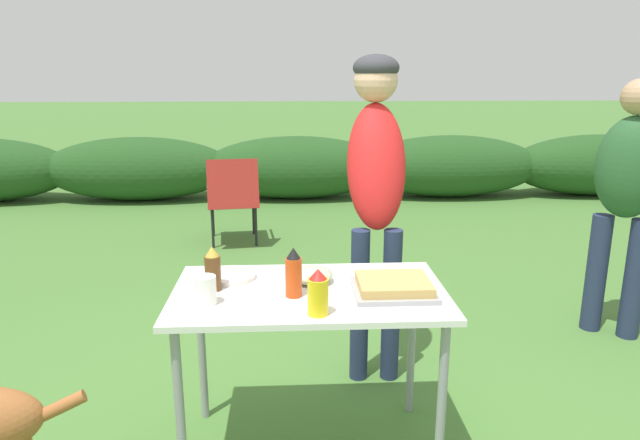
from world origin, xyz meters
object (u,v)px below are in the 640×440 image
object	(u,v)px
mixing_bowl	(311,275)
standing_person_in_dark_puffer	(627,188)
plate_stack	(230,276)
standing_person_in_navy_coat	(376,171)
paper_cup_stack	(206,290)
food_tray	(394,286)
mustard_bottle	(318,293)
camp_chair_green_behind_table	(233,196)
folding_table	(309,308)
beer_bottle	(213,269)
hot_sauce_bottle	(294,273)

from	to	relation	value
mixing_bowl	standing_person_in_dark_puffer	distance (m)	2.14
plate_stack	standing_person_in_navy_coat	xyz separation A→B (m)	(0.70, 0.57, 0.35)
mixing_bowl	standing_person_in_dark_puffer	bearing A→B (deg)	26.75
paper_cup_stack	standing_person_in_dark_puffer	bearing A→B (deg)	26.92
paper_cup_stack	standing_person_in_dark_puffer	xyz separation A→B (m)	(2.31, 1.18, 0.13)
paper_cup_stack	plate_stack	bearing A→B (deg)	77.27
plate_stack	standing_person_in_dark_puffer	size ratio (longest dim) A/B	0.14
food_tray	standing_person_in_navy_coat	distance (m)	0.84
mustard_bottle	standing_person_in_dark_puffer	distance (m)	2.30
paper_cup_stack	standing_person_in_navy_coat	distance (m)	1.18
mixing_bowl	camp_chair_green_behind_table	xyz separation A→B (m)	(-0.62, 3.00, -0.30)
mixing_bowl	folding_table	bearing A→B (deg)	-97.34
beer_bottle	standing_person_in_dark_puffer	xyz separation A→B (m)	(2.31, 1.03, 0.10)
folding_table	hot_sauce_bottle	bearing A→B (deg)	-136.67
mustard_bottle	hot_sauce_bottle	size ratio (longest dim) A/B	0.88
folding_table	standing_person_in_navy_coat	world-z (taller)	standing_person_in_navy_coat
mustard_bottle	standing_person_in_dark_puffer	size ratio (longest dim) A/B	0.11
folding_table	mustard_bottle	distance (m)	0.29
mustard_bottle	mixing_bowl	bearing A→B (deg)	92.05
food_tray	mustard_bottle	bearing A→B (deg)	-148.08
folding_table	plate_stack	world-z (taller)	plate_stack
paper_cup_stack	standing_person_in_navy_coat	bearing A→B (deg)	47.79
standing_person_in_dark_puffer	beer_bottle	bearing A→B (deg)	-120.23
standing_person_in_dark_puffer	camp_chair_green_behind_table	world-z (taller)	standing_person_in_dark_puffer
beer_bottle	camp_chair_green_behind_table	xyz separation A→B (m)	(-0.22, 3.07, -0.36)
folding_table	mixing_bowl	bearing A→B (deg)	82.66
mustard_bottle	standing_person_in_navy_coat	xyz separation A→B (m)	(0.35, 0.96, 0.28)
standing_person_in_navy_coat	paper_cup_stack	bearing A→B (deg)	-129.68
paper_cup_stack	hot_sauce_bottle	world-z (taller)	hot_sauce_bottle
mustard_bottle	standing_person_in_navy_coat	size ratio (longest dim) A/B	0.10
standing_person_in_dark_puffer	mustard_bottle	bearing A→B (deg)	-110.07
folding_table	standing_person_in_navy_coat	distance (m)	0.92
folding_table	standing_person_in_dark_puffer	world-z (taller)	standing_person_in_dark_puffer
plate_stack	paper_cup_stack	bearing A→B (deg)	-102.73
folding_table	plate_stack	bearing A→B (deg)	154.89
food_tray	mixing_bowl	size ratio (longest dim) A/B	1.79
paper_cup_stack	beer_bottle	xyz separation A→B (m)	(0.01, 0.14, 0.03)
mixing_bowl	beer_bottle	xyz separation A→B (m)	(-0.40, -0.07, 0.06)
food_tray	camp_chair_green_behind_table	size ratio (longest dim) A/B	0.39
paper_cup_stack	beer_bottle	world-z (taller)	beer_bottle
folding_table	hot_sauce_bottle	world-z (taller)	hot_sauce_bottle
mustard_bottle	beer_bottle	world-z (taller)	beer_bottle
food_tray	beer_bottle	size ratio (longest dim) A/B	1.75
folding_table	camp_chair_green_behind_table	xyz separation A→B (m)	(-0.61, 3.09, -0.20)
paper_cup_stack	mustard_bottle	bearing A→B (deg)	-15.57
hot_sauce_bottle	beer_bottle	bearing A→B (deg)	165.75
paper_cup_stack	beer_bottle	distance (m)	0.15
food_tray	beer_bottle	bearing A→B (deg)	174.74
mustard_bottle	camp_chair_green_behind_table	distance (m)	3.40
beer_bottle	folding_table	bearing A→B (deg)	-3.39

